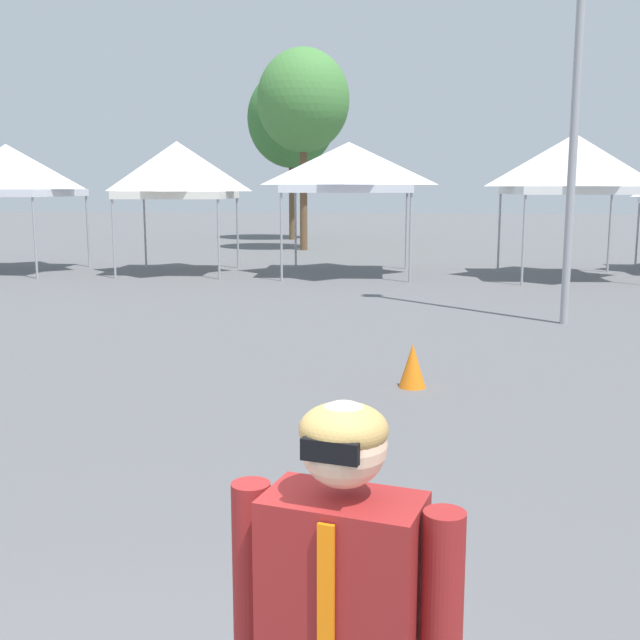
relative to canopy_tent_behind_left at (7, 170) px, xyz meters
name	(u,v)px	position (x,y,z in m)	size (l,w,h in m)	color
canopy_tent_behind_left	(7,170)	(0.00, 0.00, 0.00)	(3.36, 3.36, 3.50)	#9E9EA3
canopy_tent_behind_right	(177,170)	(4.75, 0.13, 0.00)	(2.97, 2.97, 3.55)	#9E9EA3
canopy_tent_far_left	(349,167)	(9.38, 0.20, 0.06)	(3.44, 3.44, 3.51)	#9E9EA3
canopy_tent_behind_center	(574,164)	(15.12, -0.07, 0.12)	(3.39, 3.39, 3.67)	#9E9EA3
tree_behind_tents_center	(292,119)	(5.91, 14.21, 2.53)	(3.90, 3.90, 7.48)	brown
tree_behind_tents_right	(303,101)	(7.17, 8.30, 2.65)	(3.39, 3.39, 7.33)	brown
traffic_cone_lot_center	(412,366)	(10.93, -11.66, -2.52)	(0.32, 0.32, 0.53)	orange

